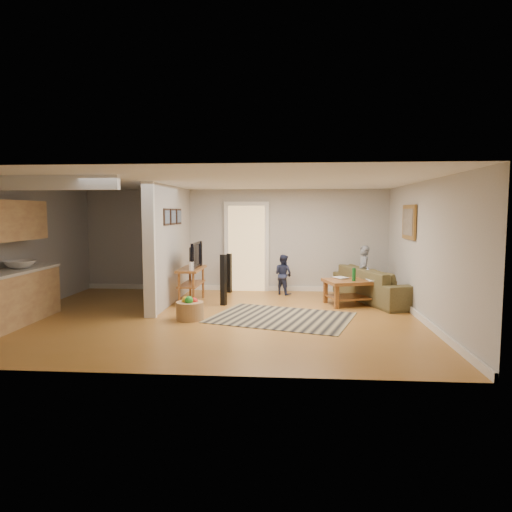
# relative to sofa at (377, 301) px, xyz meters

# --- Properties ---
(ground) EXTENTS (7.50, 7.50, 0.00)m
(ground) POSITION_rel_sofa_xyz_m (-3.30, -1.85, 0.00)
(ground) COLOR #9C6727
(ground) RESTS_ON ground
(room_shell) EXTENTS (7.54, 6.02, 2.52)m
(room_shell) POSITION_rel_sofa_xyz_m (-4.37, -1.43, 1.46)
(room_shell) COLOR beige
(room_shell) RESTS_ON ground
(area_rug) EXTENTS (2.90, 2.46, 0.01)m
(area_rug) POSITION_rel_sofa_xyz_m (-2.08, -1.80, 0.01)
(area_rug) COLOR black
(area_rug) RESTS_ON ground
(sofa) EXTENTS (1.78, 2.68, 0.73)m
(sofa) POSITION_rel_sofa_xyz_m (0.00, 0.00, 0.00)
(sofa) COLOR #463C23
(sofa) RESTS_ON ground
(coffee_table) EXTENTS (1.53, 1.14, 0.80)m
(coffee_table) POSITION_rel_sofa_xyz_m (-0.48, -0.43, 0.42)
(coffee_table) COLOR brown
(coffee_table) RESTS_ON ground
(tv_console) EXTENTS (0.45, 1.19, 1.03)m
(tv_console) POSITION_rel_sofa_xyz_m (-4.04, -0.46, 0.68)
(tv_console) COLOR brown
(tv_console) RESTS_ON ground
(speaker_left) EXTENTS (0.14, 0.14, 1.07)m
(speaker_left) POSITION_rel_sofa_xyz_m (-3.32, -0.73, 0.53)
(speaker_left) COLOR black
(speaker_left) RESTS_ON ground
(speaker_right) EXTENTS (0.12, 0.12, 0.95)m
(speaker_right) POSITION_rel_sofa_xyz_m (-3.39, 0.80, 0.47)
(speaker_right) COLOR black
(speaker_right) RESTS_ON ground
(toy_basket) EXTENTS (0.50, 0.50, 0.44)m
(toy_basket) POSITION_rel_sofa_xyz_m (-3.74, -2.05, 0.18)
(toy_basket) COLOR olive
(toy_basket) RESTS_ON ground
(child) EXTENTS (0.31, 0.45, 1.21)m
(child) POSITION_rel_sofa_xyz_m (-0.30, 0.14, 0.00)
(child) COLOR slate
(child) RESTS_ON ground
(toddler) EXTENTS (0.59, 0.57, 0.95)m
(toddler) POSITION_rel_sofa_xyz_m (-2.09, 0.62, 0.00)
(toddler) COLOR #212846
(toddler) RESTS_ON ground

